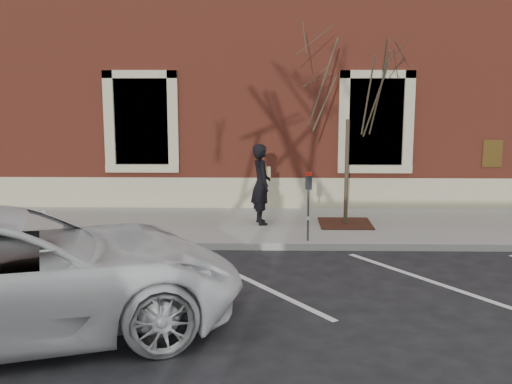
{
  "coord_description": "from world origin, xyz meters",
  "views": [
    {
      "loc": [
        0.27,
        -12.93,
        3.56
      ],
      "look_at": [
        0.0,
        0.6,
        1.1
      ],
      "focal_mm": 45.0,
      "sensor_mm": 36.0,
      "label": 1
    }
  ],
  "objects_px": {
    "man": "(261,184)",
    "sapling": "(349,90)",
    "parking_meter": "(308,194)",
    "white_truck": "(10,274)"
  },
  "relations": [
    {
      "from": "white_truck",
      "to": "sapling",
      "type": "bearing_deg",
      "value": -59.96
    },
    {
      "from": "parking_meter",
      "to": "sapling",
      "type": "height_order",
      "value": "sapling"
    },
    {
      "from": "man",
      "to": "parking_meter",
      "type": "bearing_deg",
      "value": -161.88
    },
    {
      "from": "sapling",
      "to": "white_truck",
      "type": "xyz_separation_m",
      "value": [
        -5.33,
        -6.28,
        -2.36
      ]
    },
    {
      "from": "white_truck",
      "to": "man",
      "type": "bearing_deg",
      "value": -47.71
    },
    {
      "from": "man",
      "to": "sapling",
      "type": "height_order",
      "value": "sapling"
    },
    {
      "from": "sapling",
      "to": "white_truck",
      "type": "bearing_deg",
      "value": -130.33
    },
    {
      "from": "man",
      "to": "sapling",
      "type": "bearing_deg",
      "value": -104.8
    },
    {
      "from": "sapling",
      "to": "white_truck",
      "type": "distance_m",
      "value": 8.57
    },
    {
      "from": "parking_meter",
      "to": "white_truck",
      "type": "xyz_separation_m",
      "value": [
        -4.36,
        -4.72,
        -0.27
      ]
    }
  ]
}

